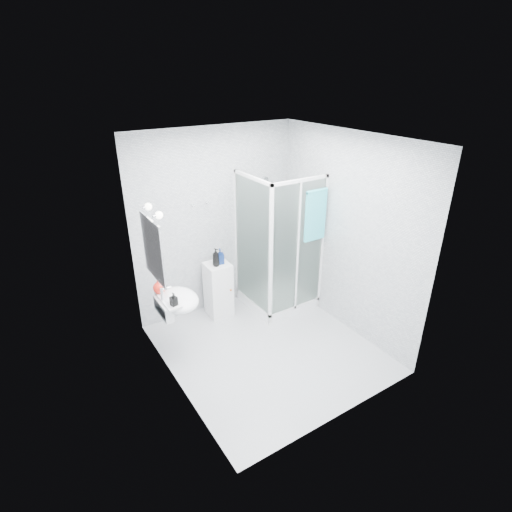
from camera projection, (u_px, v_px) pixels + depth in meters
room at (269, 256)px, 4.54m from camera, size 2.40×2.60×2.60m
shower_enclosure at (276, 280)px, 5.81m from camera, size 0.90×0.95×2.00m
wall_basin at (176, 301)px, 4.62m from camera, size 0.46×0.56×0.35m
mirror at (153, 249)px, 4.22m from camera, size 0.02×0.60×0.70m
vanity_lights at (153, 211)px, 4.06m from camera, size 0.10×0.40×0.08m
wall_hooks at (200, 204)px, 5.24m from camera, size 0.23×0.06×0.03m
storage_cabinet at (218, 289)px, 5.65m from camera, size 0.34×0.36×0.80m
hand_towel at (316, 214)px, 5.21m from camera, size 0.33×0.05×0.70m
shampoo_bottle_a at (216, 257)px, 5.38m from camera, size 0.12×0.13×0.25m
shampoo_bottle_b at (220, 256)px, 5.46m from camera, size 0.12×0.12×0.22m
soap_dispenser_orange at (159, 285)px, 4.62m from camera, size 0.18×0.18×0.19m
soap_dispenser_black at (174, 299)px, 4.38m from camera, size 0.08×0.09×0.15m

